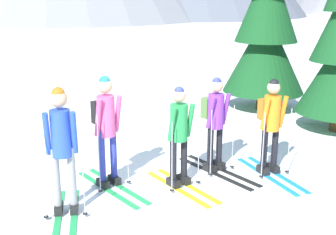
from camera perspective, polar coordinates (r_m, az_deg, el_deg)
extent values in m
plane|color=white|center=(7.28, -0.40, -8.84)|extent=(400.00, 400.00, 0.00)
cube|color=green|center=(6.48, -12.30, -12.48)|extent=(0.10, 1.62, 0.02)
cube|color=green|center=(6.50, -14.28, -12.53)|extent=(0.10, 1.62, 0.02)
cube|color=black|center=(6.54, -12.30, -11.52)|extent=(0.11, 0.26, 0.12)
cylinder|color=gray|center=(6.33, -12.56, -7.64)|extent=(0.11, 0.11, 0.89)
cube|color=black|center=(6.56, -14.26, -11.58)|extent=(0.11, 0.26, 0.12)
cylinder|color=gray|center=(6.35, -14.56, -7.71)|extent=(0.11, 0.11, 0.89)
cylinder|color=blue|center=(6.11, -13.96, -2.04)|extent=(0.28, 0.28, 0.66)
sphere|color=tan|center=(5.98, -14.28, 2.41)|extent=(0.24, 0.24, 0.24)
sphere|color=#B76019|center=(5.96, -14.32, 3.09)|extent=(0.18, 0.18, 0.18)
cylinder|color=blue|center=(6.03, -12.31, -1.97)|extent=(0.08, 0.21, 0.63)
cylinder|color=blue|center=(6.07, -15.71, -2.12)|extent=(0.08, 0.21, 0.63)
cylinder|color=#A5A5AD|center=(6.12, -11.19, -7.38)|extent=(0.02, 0.02, 1.33)
cylinder|color=black|center=(6.38, -10.89, -12.37)|extent=(0.07, 0.07, 0.01)
cylinder|color=#A5A5AD|center=(6.16, -16.25, -7.56)|extent=(0.02, 0.02, 1.33)
cylinder|color=black|center=(6.42, -15.82, -12.51)|extent=(0.07, 0.07, 0.01)
cube|color=green|center=(7.27, -6.64, -8.92)|extent=(0.96, 1.54, 0.02)
cube|color=green|center=(7.16, -8.12, -9.37)|extent=(0.96, 1.54, 0.02)
cube|color=black|center=(7.31, -7.09, -8.16)|extent=(0.23, 0.28, 0.12)
cylinder|color=#2D389E|center=(7.13, -7.23, -4.65)|extent=(0.11, 0.11, 0.88)
cube|color=black|center=(7.21, -8.57, -8.59)|extent=(0.23, 0.28, 0.12)
cylinder|color=#2D389E|center=(7.02, -8.74, -5.04)|extent=(0.11, 0.11, 0.88)
cylinder|color=#E55193|center=(6.87, -8.18, 0.20)|extent=(0.28, 0.28, 0.66)
sphere|color=tan|center=(6.76, -8.35, 4.15)|extent=(0.24, 0.24, 0.24)
sphere|color=#1E6B7A|center=(6.74, -8.37, 4.74)|extent=(0.18, 0.18, 0.18)
cylinder|color=#E55193|center=(6.91, -6.66, 0.51)|extent=(0.17, 0.22, 0.62)
cylinder|color=#E55193|center=(6.73, -9.22, -0.03)|extent=(0.17, 0.22, 0.62)
cylinder|color=#A5A5AD|center=(7.04, -5.36, -4.01)|extent=(0.02, 0.02, 1.32)
cylinder|color=black|center=(7.27, -5.24, -8.44)|extent=(0.07, 0.07, 0.01)
cylinder|color=#A5A5AD|center=(6.77, -9.13, -4.99)|extent=(0.02, 0.02, 1.32)
cylinder|color=black|center=(7.00, -8.91, -9.56)|extent=(0.07, 0.07, 0.01)
cube|color=black|center=(7.01, -8.93, 0.75)|extent=(0.31, 0.27, 0.36)
cube|color=yellow|center=(7.23, 2.58, -8.94)|extent=(0.81, 1.48, 0.02)
cube|color=yellow|center=(7.11, 1.18, -9.39)|extent=(0.81, 1.48, 0.02)
cube|color=black|center=(7.28, 2.09, -8.17)|extent=(0.22, 0.28, 0.12)
cylinder|color=black|center=(7.11, 2.13, -4.96)|extent=(0.11, 0.11, 0.80)
cube|color=black|center=(7.15, 0.69, -8.61)|extent=(0.22, 0.28, 0.12)
cylinder|color=black|center=(6.98, 0.70, -5.34)|extent=(0.11, 0.11, 0.80)
cylinder|color=#238C42|center=(6.85, 1.46, -0.66)|extent=(0.28, 0.28, 0.60)
sphere|color=tan|center=(6.74, 1.48, 2.91)|extent=(0.22, 0.22, 0.22)
sphere|color=#2D389E|center=(6.73, 1.49, 3.45)|extent=(0.16, 0.16, 0.16)
cylinder|color=#238C42|center=(6.91, 2.94, -0.39)|extent=(0.16, 0.21, 0.57)
cylinder|color=#238C42|center=(6.70, 0.55, -0.90)|extent=(0.16, 0.21, 0.57)
cylinder|color=#A5A5AD|center=(7.04, 4.07, -4.50)|extent=(0.02, 0.02, 1.19)
cylinder|color=black|center=(7.25, 3.99, -8.47)|extent=(0.07, 0.07, 0.01)
cylinder|color=#A5A5AD|center=(6.73, 0.53, -5.47)|extent=(0.02, 0.02, 1.19)
cylinder|color=black|center=(6.94, 0.52, -9.59)|extent=(0.07, 0.07, 0.01)
cube|color=black|center=(7.87, 7.19, -6.90)|extent=(0.95, 1.61, 0.02)
cube|color=black|center=(7.73, 6.03, -7.31)|extent=(0.95, 1.61, 0.02)
cube|color=black|center=(7.91, 6.69, -6.22)|extent=(0.22, 0.28, 0.12)
cylinder|color=black|center=(7.75, 6.79, -3.19)|extent=(0.11, 0.11, 0.81)
cube|color=black|center=(7.77, 5.53, -6.61)|extent=(0.22, 0.28, 0.12)
cylinder|color=black|center=(7.61, 5.62, -3.53)|extent=(0.11, 0.11, 0.81)
cylinder|color=purple|center=(7.51, 6.35, 0.86)|extent=(0.28, 0.28, 0.60)
sphere|color=tan|center=(7.40, 6.45, 4.18)|extent=(0.22, 0.22, 0.22)
sphere|color=#2D389E|center=(7.39, 6.47, 4.67)|extent=(0.16, 0.16, 0.16)
cylinder|color=purple|center=(7.59, 7.64, 1.11)|extent=(0.17, 0.21, 0.58)
cylinder|color=purple|center=(7.34, 5.68, 0.66)|extent=(0.17, 0.21, 0.58)
cylinder|color=#A5A5AD|center=(7.72, 8.60, -2.70)|extent=(0.02, 0.02, 1.21)
cylinder|color=black|center=(7.91, 8.43, -6.44)|extent=(0.07, 0.07, 0.01)
cylinder|color=#A5A5AD|center=(7.35, 5.71, -3.57)|extent=(0.02, 0.02, 1.21)
cylinder|color=black|center=(7.55, 5.59, -7.46)|extent=(0.07, 0.07, 0.01)
cube|color=#4C7238|center=(7.61, 5.46, 1.34)|extent=(0.31, 0.27, 0.36)
cube|color=#1E84D1|center=(7.89, 14.13, -7.22)|extent=(0.49, 1.68, 0.02)
cube|color=#1E84D1|center=(7.77, 12.82, -7.52)|extent=(0.49, 1.68, 0.02)
cube|color=black|center=(7.94, 13.74, -6.51)|extent=(0.17, 0.28, 0.12)
cylinder|color=black|center=(7.78, 13.95, -3.49)|extent=(0.11, 0.11, 0.81)
cube|color=black|center=(7.82, 12.43, -6.79)|extent=(0.17, 0.28, 0.12)
cylinder|color=black|center=(7.66, 12.63, -3.73)|extent=(0.11, 0.11, 0.81)
cylinder|color=orange|center=(7.55, 13.58, 0.58)|extent=(0.28, 0.28, 0.60)
sphere|color=tan|center=(7.44, 13.80, 3.87)|extent=(0.22, 0.22, 0.22)
sphere|color=black|center=(7.43, 13.84, 4.37)|extent=(0.16, 0.16, 0.16)
cylinder|color=orange|center=(7.60, 14.95, 0.73)|extent=(0.12, 0.21, 0.58)
cylinder|color=orange|center=(7.39, 12.74, 0.44)|extent=(0.12, 0.21, 0.58)
cylinder|color=#A5A5AD|center=(7.72, 15.74, -3.15)|extent=(0.02, 0.02, 1.21)
cylinder|color=black|center=(7.91, 15.44, -6.88)|extent=(0.07, 0.07, 0.01)
cylinder|color=#A5A5AD|center=(7.40, 12.46, -3.74)|extent=(0.02, 0.02, 1.21)
cylinder|color=black|center=(7.60, 12.21, -7.60)|extent=(0.07, 0.07, 0.01)
cube|color=#99661E|center=(7.67, 12.85, 1.11)|extent=(0.29, 0.22, 0.36)
cylinder|color=#51381E|center=(12.03, 12.37, 3.42)|extent=(0.31, 0.31, 1.00)
cone|color=#14471E|center=(11.85, 12.68, 8.43)|extent=(2.15, 2.15, 2.12)
cone|color=#14471E|center=(11.75, 13.09, 14.91)|extent=(1.64, 1.64, 2.12)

